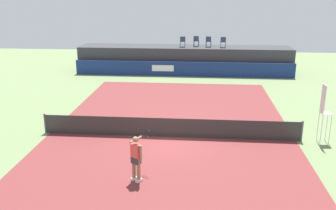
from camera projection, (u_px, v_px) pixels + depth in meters
The scene contains 14 objects.
ground_plane at pixel (174, 117), 21.17m from camera, with size 48.00×48.00×0.00m, color #6B7F51.
court_inner at pixel (170, 137), 18.31m from camera, with size 12.00×22.00×0.00m, color maroon.
sponsor_wall at pixel (183, 69), 30.99m from camera, with size 18.00×0.22×1.20m.
spectator_platform at pixel (184, 59), 32.56m from camera, with size 18.00×2.80×2.20m, color #38383D.
spectator_chair_far_left at pixel (183, 41), 31.81m from camera, with size 0.48×0.48×0.89m.
spectator_chair_left at pixel (196, 41), 32.13m from camera, with size 0.48×0.48×0.89m.
spectator_chair_center at pixel (209, 41), 31.83m from camera, with size 0.48×0.48×0.89m.
spectator_chair_right at pixel (223, 42), 31.53m from camera, with size 0.46×0.46×0.89m.
umpire_chair at pixel (324, 110), 17.24m from camera, with size 0.48×0.48×2.76m.
tennis_net at pixel (170, 128), 18.17m from camera, with size 12.40×0.02×0.95m, color #2D2D2D.
net_post_near at pixel (45, 123), 18.68m from camera, with size 0.10×0.10×1.00m, color #4C4C51.
net_post_far at pixel (302, 131), 17.65m from camera, with size 0.10×0.10×1.00m, color #4C4C51.
tennis_player at pixel (136, 157), 13.85m from camera, with size 0.73×1.25×1.77m.
tennis_ball at pixel (162, 116), 21.15m from camera, with size 0.07×0.07×0.07m, color #D8EA33.
Camera 1 is at (1.40, -17.00, 6.83)m, focal length 40.36 mm.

